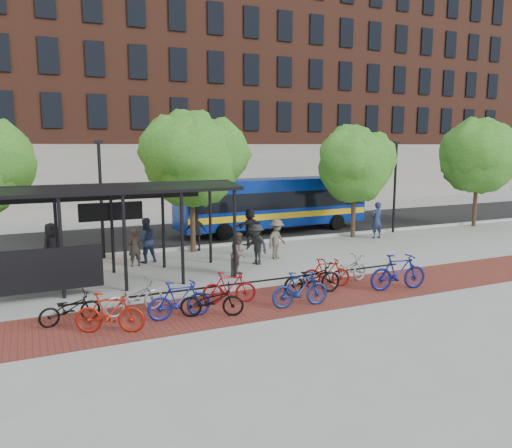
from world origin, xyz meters
name	(u,v)px	position (x,y,z in m)	size (l,w,h in m)	color
ground	(283,260)	(0.00, 0.00, 0.00)	(160.00, 160.00, 0.00)	#9E9E99
asphalt_street	(218,231)	(0.00, 8.00, 0.01)	(160.00, 8.00, 0.01)	black
curb	(246,243)	(0.00, 4.00, 0.06)	(160.00, 0.25, 0.12)	#B7B7B2
brick_strip	(300,297)	(-2.00, -5.00, 0.00)	(24.00, 3.00, 0.01)	maroon
bike_rack_rail	(252,295)	(-3.30, -4.10, 0.00)	(12.00, 0.05, 0.95)	black
building_brick	(250,91)	(10.00, 26.00, 10.00)	(55.00, 14.00, 20.00)	brown
bus_shelter	(83,201)	(-8.13, -0.48, 3.00)	(10.60, 3.07, 3.60)	black
tree_b	(193,155)	(-2.90, 3.35, 4.46)	(5.15, 4.20, 6.47)	#382619
tree_c	(356,162)	(6.09, 3.35, 4.05)	(4.66, 3.80, 5.92)	#382619
tree_d	(479,153)	(15.10, 3.35, 4.47)	(5.39, 4.40, 6.55)	#382619
lamp_post_left	(101,196)	(-7.00, 3.60, 2.75)	(0.35, 0.20, 5.12)	black
lamp_post_right	(395,184)	(9.00, 3.60, 2.75)	(0.35, 0.20, 5.12)	black
bus	(273,201)	(2.88, 6.69, 1.75)	(11.36, 3.04, 3.04)	navy
bike_0	(70,308)	(-9.01, -4.42, 0.44)	(0.59, 1.68, 0.88)	black
bike_1	(110,313)	(-8.10, -5.61, 0.55)	(0.52, 1.84, 1.11)	#9C1D0E
bike_2	(134,297)	(-7.21, -4.29, 0.49)	(0.64, 1.85, 0.97)	#979799
bike_3	(180,300)	(-6.12, -5.30, 0.56)	(0.52, 1.85, 1.11)	navy
bike_4	(212,300)	(-5.22, -5.53, 0.48)	(0.64, 1.84, 0.96)	black
bike_5	(229,287)	(-4.30, -4.56, 0.51)	(0.48, 1.69, 1.02)	maroon
bike_7	(300,289)	(-2.45, -5.81, 0.56)	(0.52, 1.86, 1.12)	navy
bike_8	(312,278)	(-1.45, -4.84, 0.55)	(0.73, 2.10, 1.10)	black
bike_9	(326,273)	(-0.54, -4.29, 0.51)	(0.48, 1.70, 1.02)	#99140D
bike_10	(348,270)	(0.38, -4.25, 0.51)	(0.68, 1.94, 1.02)	#98989A
bike_11	(398,272)	(1.50, -5.62, 0.63)	(0.59, 2.09, 1.26)	navy
pedestrian_0	(52,247)	(-9.13, 2.06, 0.97)	(0.95, 0.62, 1.94)	black
pedestrian_1	(135,248)	(-6.04, 1.53, 0.79)	(0.57, 0.38, 1.58)	#38302C
pedestrian_2	(145,240)	(-5.49, 2.03, 0.96)	(0.93, 0.72, 1.91)	navy
pedestrian_3	(277,239)	(-0.12, 0.36, 0.87)	(1.12, 0.65, 1.74)	brown
pedestrian_4	(196,232)	(-2.76, 3.57, 0.87)	(1.02, 0.42, 1.74)	#252525
pedestrian_5	(250,227)	(0.08, 3.69, 0.91)	(1.69, 0.54, 1.83)	black
pedestrian_7	(377,220)	(6.95, 2.50, 0.97)	(0.71, 0.47, 1.95)	#212C4E
pedestrian_8	(239,254)	(-2.69, -1.50, 0.83)	(0.81, 0.63, 1.67)	brown
pedestrian_9	(257,244)	(-1.36, -0.22, 0.85)	(1.09, 0.63, 1.69)	black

